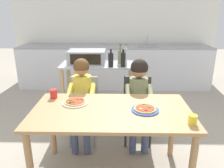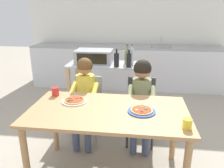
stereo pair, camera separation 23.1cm
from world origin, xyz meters
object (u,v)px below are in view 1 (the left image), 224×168
(dining_table, at_px, (111,119))
(child_in_olive_shirt, at_px, (139,92))
(bottle_tall_green_wine, at_px, (125,56))
(dining_chair_right, at_px, (137,105))
(pizza_plate_white, at_px, (75,102))
(toaster_oven, at_px, (87,57))
(kitchen_island_cart, at_px, (98,83))
(dining_chair_left, at_px, (84,105))
(drinking_cup_yellow, at_px, (193,120))
(bottle_squat_spirits, at_px, (111,60))
(bottle_dark_olive_oil, at_px, (120,57))
(child_in_yellow_shirt, at_px, (82,93))
(pizza_plate_blue_rimmed, at_px, (145,109))
(drinking_cup_red, at_px, (54,94))
(bottle_clear_vinegar, at_px, (123,60))

(dining_table, bearing_deg, child_in_olive_shirt, 61.70)
(bottle_tall_green_wine, relative_size, dining_chair_right, 0.35)
(dining_table, bearing_deg, pizza_plate_white, 158.97)
(toaster_oven, bearing_deg, kitchen_island_cart, -6.08)
(dining_chair_left, height_order, drinking_cup_yellow, dining_chair_left)
(dining_chair_right, bearing_deg, toaster_oven, 142.45)
(kitchen_island_cart, bearing_deg, bottle_squat_spirits, -44.30)
(toaster_oven, height_order, bottle_squat_spirits, bottle_squat_spirits)
(bottle_tall_green_wine, bearing_deg, toaster_oven, 170.03)
(bottle_dark_olive_oil, height_order, dining_table, bottle_dark_olive_oil)
(kitchen_island_cart, xyz_separation_m, bottle_dark_olive_oil, (0.32, -0.01, 0.40))
(child_in_yellow_shirt, height_order, pizza_plate_blue_rimmed, child_in_yellow_shirt)
(dining_table, distance_m, dining_chair_right, 0.77)
(toaster_oven, relative_size, child_in_yellow_shirt, 0.48)
(dining_chair_right, height_order, child_in_yellow_shirt, child_in_yellow_shirt)
(kitchen_island_cart, xyz_separation_m, pizza_plate_blue_rimmed, (0.53, -1.21, 0.16))
(child_in_yellow_shirt, bearing_deg, kitchen_island_cart, 77.82)
(drinking_cup_red, bearing_deg, bottle_clear_vinegar, 44.86)
(toaster_oven, distance_m, child_in_olive_shirt, 0.98)
(bottle_clear_vinegar, distance_m, drinking_cup_yellow, 1.40)
(dining_chair_left, bearing_deg, dining_table, -61.67)
(toaster_oven, xyz_separation_m, bottle_tall_green_wine, (0.54, -0.09, 0.03))
(child_in_olive_shirt, bearing_deg, bottle_squat_spirits, 127.87)
(pizza_plate_blue_rimmed, relative_size, drinking_cup_red, 2.74)
(dining_table, bearing_deg, bottle_squat_spirits, 91.76)
(bottle_squat_spirits, relative_size, child_in_yellow_shirt, 0.23)
(bottle_clear_vinegar, relative_size, pizza_plate_blue_rimmed, 0.93)
(drinking_cup_yellow, bearing_deg, child_in_yellow_shirt, 141.56)
(drinking_cup_red, bearing_deg, bottle_squat_spirits, 51.89)
(dining_chair_right, height_order, pizza_plate_white, dining_chair_right)
(bottle_tall_green_wine, distance_m, child_in_yellow_shirt, 0.84)
(toaster_oven, bearing_deg, pizza_plate_white, -89.40)
(dining_chair_left, distance_m, pizza_plate_blue_rimmed, 0.99)
(bottle_tall_green_wine, xyz_separation_m, dining_chair_left, (-0.53, -0.45, -0.52))
(child_in_olive_shirt, bearing_deg, child_in_yellow_shirt, -177.82)
(child_in_olive_shirt, bearing_deg, pizza_plate_blue_rimmed, -90.00)
(bottle_squat_spirits, bearing_deg, child_in_yellow_shirt, -125.37)
(dining_chair_left, relative_size, drinking_cup_red, 8.74)
(pizza_plate_white, distance_m, drinking_cup_yellow, 1.10)
(bottle_clear_vinegar, xyz_separation_m, drinking_cup_red, (-0.74, -0.74, -0.20))
(bottle_squat_spirits, distance_m, dining_chair_right, 0.69)
(bottle_clear_vinegar, bearing_deg, dining_chair_left, -144.90)
(kitchen_island_cart, distance_m, dining_table, 1.22)
(dining_table, relative_size, dining_chair_left, 1.82)
(bottle_squat_spirits, height_order, pizza_plate_white, bottle_squat_spirits)
(kitchen_island_cart, distance_m, bottle_clear_vinegar, 0.56)
(toaster_oven, height_order, drinking_cup_yellow, toaster_oven)
(bottle_tall_green_wine, bearing_deg, drinking_cup_red, -132.61)
(child_in_yellow_shirt, bearing_deg, toaster_oven, 91.00)
(dining_chair_right, height_order, child_in_olive_shirt, child_in_olive_shirt)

